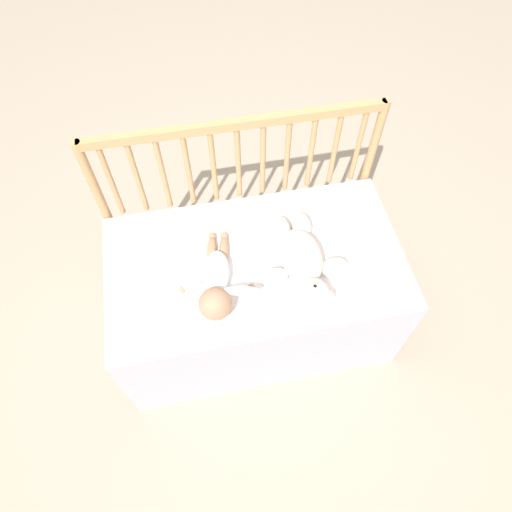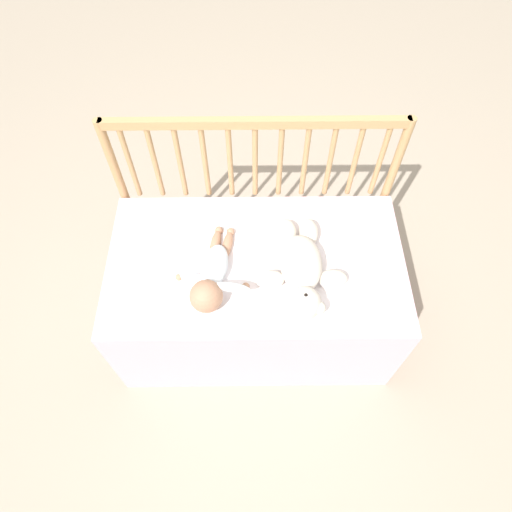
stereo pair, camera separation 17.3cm
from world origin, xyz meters
TOP-DOWN VIEW (x-y plane):
  - ground_plane at (0.00, 0.00)m, footprint 12.00×12.00m
  - crib_mattress at (0.00, 0.00)m, footprint 1.17×0.65m
  - crib_rail at (0.00, 0.35)m, footprint 1.17×0.04m
  - blanket at (0.01, -0.04)m, footprint 0.85×0.52m
  - teddy_bear at (0.17, -0.07)m, footprint 0.35×0.45m
  - baby at (-0.17, -0.10)m, footprint 0.30×0.40m

SIDE VIEW (x-z plane):
  - ground_plane at x=0.00m, z-range 0.00..0.00m
  - crib_mattress at x=0.00m, z-range 0.00..0.54m
  - blanket at x=0.01m, z-range 0.54..0.55m
  - baby at x=-0.17m, z-range 0.53..0.65m
  - teddy_bear at x=0.17m, z-range 0.54..0.66m
  - crib_rail at x=0.00m, z-range 0.19..1.14m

